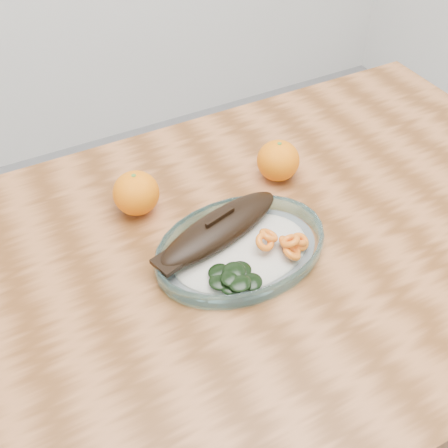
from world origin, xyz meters
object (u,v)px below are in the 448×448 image
object	(u,v)px
plated_meal	(240,246)
orange_right	(278,161)
dining_table	(273,278)
orange_left	(136,193)

from	to	relation	value
plated_meal	orange_right	distance (m)	0.22
dining_table	orange_left	size ratio (longest dim) A/B	14.70
plated_meal	orange_right	world-z (taller)	same
orange_left	orange_right	distance (m)	0.27
dining_table	orange_right	world-z (taller)	orange_right
dining_table	orange_left	xyz separation A→B (m)	(-0.18, 0.18, 0.14)
plated_meal	orange_left	size ratio (longest dim) A/B	6.60
orange_left	orange_right	xyz separation A→B (m)	(0.27, -0.04, -0.00)
plated_meal	orange_left	world-z (taller)	orange_left
plated_meal	orange_right	size ratio (longest dim) A/B	6.72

